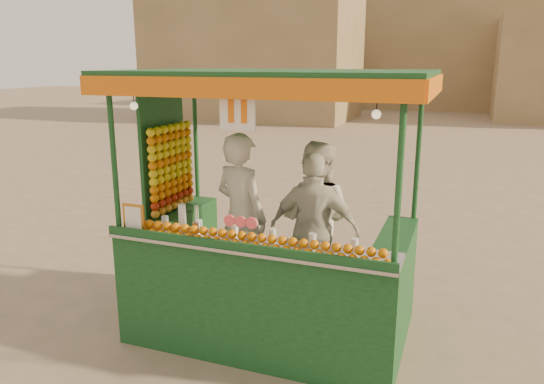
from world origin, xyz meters
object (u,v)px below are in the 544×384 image
at_px(vendor_left, 241,217).
at_px(vendor_right, 314,230).
at_px(vendor_middle, 314,220).
at_px(juice_cart, 262,255).

xyz_separation_m(vendor_left, vendor_right, (0.77, 0.12, -0.09)).
bearing_deg(vendor_left, vendor_middle, -136.29).
relative_size(juice_cart, vendor_right, 1.87).
xyz_separation_m(vendor_left, vendor_middle, (0.72, 0.31, -0.05)).
bearing_deg(juice_cart, vendor_middle, 48.43).
distance_m(vendor_middle, vendor_right, 0.20).
distance_m(vendor_left, vendor_middle, 0.78).
xyz_separation_m(juice_cart, vendor_right, (0.47, 0.27, 0.24)).
bearing_deg(juice_cart, vendor_left, 153.06).
height_order(juice_cart, vendor_middle, juice_cart).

